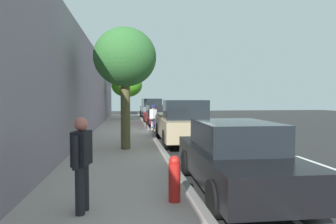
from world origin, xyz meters
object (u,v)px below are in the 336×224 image
(parked_pickup_tan_mid, at_px, (182,123))
(street_tree_near_cyclist, at_px, (127,86))
(cyclist_with_backpack, at_px, (153,115))
(pedestrian_on_phone, at_px, (82,160))
(parked_suv_grey_nearest, at_px, (151,108))
(parked_sedan_black_far, at_px, (235,157))
(street_tree_mid_block, at_px, (125,59))
(parked_sedan_red_second, at_px, (158,115))
(fire_hydrant, at_px, (174,178))
(bicycle_at_curb, at_px, (157,126))

(parked_pickup_tan_mid, distance_m, street_tree_near_cyclist, 13.54)
(cyclist_with_backpack, height_order, pedestrian_on_phone, pedestrian_on_phone)
(parked_suv_grey_nearest, height_order, street_tree_near_cyclist, street_tree_near_cyclist)
(parked_sedan_black_far, bearing_deg, pedestrian_on_phone, 20.58)
(parked_pickup_tan_mid, xyz_separation_m, street_tree_mid_block, (2.48, 1.88, 2.57))
(parked_pickup_tan_mid, distance_m, street_tree_mid_block, 4.04)
(parked_sedan_red_second, bearing_deg, cyclist_with_backpack, 79.74)
(cyclist_with_backpack, distance_m, street_tree_mid_block, 7.50)
(parked_sedan_black_far, height_order, street_tree_mid_block, street_tree_mid_block)
(parked_sedan_red_second, xyz_separation_m, fire_hydrant, (1.38, 16.40, -0.18))
(street_tree_near_cyclist, height_order, pedestrian_on_phone, street_tree_near_cyclist)
(parked_suv_grey_nearest, distance_m, parked_sedan_red_second, 6.79)
(street_tree_mid_block, bearing_deg, bicycle_at_curb, -105.85)
(fire_hydrant, bearing_deg, pedestrian_on_phone, 10.47)
(parked_sedan_red_second, distance_m, parked_pickup_tan_mid, 8.88)
(bicycle_at_curb, bearing_deg, parked_sedan_red_second, -96.35)
(parked_sedan_black_far, relative_size, street_tree_near_cyclist, 1.10)
(cyclist_with_backpack, bearing_deg, pedestrian_on_phone, 80.00)
(parked_sedan_red_second, xyz_separation_m, cyclist_with_backpack, (0.70, 3.87, 0.23))
(bicycle_at_curb, bearing_deg, street_tree_near_cyclist, -78.02)
(parked_sedan_red_second, bearing_deg, fire_hydrant, 85.19)
(cyclist_with_backpack, bearing_deg, parked_suv_grey_nearest, -94.04)
(street_tree_near_cyclist, xyz_separation_m, street_tree_mid_block, (0.00, 15.01, 0.38))
(bicycle_at_curb, height_order, street_tree_near_cyclist, street_tree_near_cyclist)
(parked_suv_grey_nearest, height_order, pedestrian_on_phone, parked_suv_grey_nearest)
(parked_sedan_red_second, relative_size, parked_sedan_black_far, 1.01)
(parked_sedan_black_far, xyz_separation_m, street_tree_mid_block, (2.40, -4.79, 2.72))
(street_tree_near_cyclist, distance_m, pedestrian_on_phone, 21.05)
(cyclist_with_backpack, relative_size, street_tree_near_cyclist, 0.40)
(bicycle_at_curb, bearing_deg, cyclist_with_backpack, -65.14)
(cyclist_with_backpack, xyz_separation_m, street_tree_mid_block, (1.61, 6.89, 2.50))
(parked_pickup_tan_mid, bearing_deg, parked_sedan_black_far, 89.31)
(parked_sedan_red_second, distance_m, bicycle_at_curb, 4.38)
(street_tree_mid_block, bearing_deg, street_tree_near_cyclist, -90.00)
(cyclist_with_backpack, bearing_deg, parked_sedan_black_far, 93.88)
(parked_suv_grey_nearest, bearing_deg, bicycle_at_curb, 87.25)
(parked_suv_grey_nearest, xyz_separation_m, parked_pickup_tan_mid, (-0.12, 15.66, -0.13))
(street_tree_mid_block, bearing_deg, parked_sedan_red_second, -102.09)
(pedestrian_on_phone, bearing_deg, bicycle_at_curb, -101.35)
(street_tree_near_cyclist, xyz_separation_m, pedestrian_on_phone, (0.66, 20.94, -2.07))
(pedestrian_on_phone, bearing_deg, fire_hydrant, -169.53)
(parked_suv_grey_nearest, relative_size, parked_sedan_black_far, 1.07)
(cyclist_with_backpack, height_order, fire_hydrant, cyclist_with_backpack)
(parked_suv_grey_nearest, height_order, street_tree_mid_block, street_tree_mid_block)
(parked_pickup_tan_mid, relative_size, fire_hydrant, 6.35)
(parked_sedan_black_far, height_order, pedestrian_on_phone, pedestrian_on_phone)
(street_tree_mid_block, bearing_deg, fire_hydrant, 99.34)
(pedestrian_on_phone, bearing_deg, parked_sedan_red_second, -100.06)
(parked_suv_grey_nearest, distance_m, parked_pickup_tan_mid, 15.67)
(parked_sedan_black_far, distance_m, street_tree_near_cyclist, 20.08)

